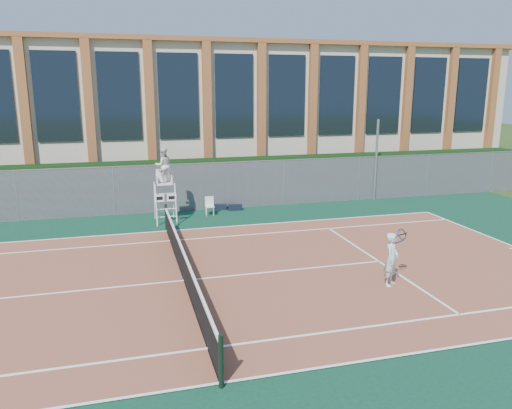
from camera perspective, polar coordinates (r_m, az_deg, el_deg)
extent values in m
plane|color=#233814|center=(15.11, -8.19, -8.69)|extent=(120.00, 120.00, 0.00)
cube|color=#0B331D|center=(16.03, -8.64, -7.38)|extent=(36.00, 20.00, 0.01)
cube|color=brown|center=(15.10, -8.19, -8.62)|extent=(23.77, 10.97, 0.02)
cylinder|color=black|center=(9.87, -4.02, -17.49)|extent=(0.10, 0.10, 1.10)
cylinder|color=black|center=(20.25, -10.23, -1.49)|extent=(0.10, 0.10, 1.10)
cube|color=black|center=(14.94, -8.25, -7.05)|extent=(0.03, 11.00, 0.86)
cube|color=white|center=(14.79, -8.31, -5.40)|extent=(0.06, 11.20, 0.07)
cube|color=black|center=(24.42, -11.22, 2.27)|extent=(40.00, 1.40, 2.20)
cube|color=beige|center=(32.03, -12.53, 9.95)|extent=(44.00, 10.00, 8.00)
cube|color=brown|center=(32.09, -12.91, 17.27)|extent=(45.00, 10.60, 0.25)
cylinder|color=#9EA0A5|center=(26.10, 13.57, 4.96)|extent=(0.12, 0.12, 4.10)
cylinder|color=white|center=(21.08, -11.33, -0.14)|extent=(0.05, 0.48, 1.76)
cylinder|color=white|center=(21.14, -9.14, -0.01)|extent=(0.05, 0.48, 1.76)
cylinder|color=white|center=(21.96, -11.50, 0.38)|extent=(0.05, 0.48, 1.76)
cylinder|color=white|center=(22.02, -9.40, 0.50)|extent=(0.05, 0.48, 1.76)
cube|color=white|center=(21.38, -10.43, 2.36)|extent=(0.63, 0.54, 0.06)
cube|color=white|center=(21.57, -10.53, 3.31)|extent=(0.63, 0.05, 0.54)
cube|color=white|center=(21.11, -10.97, 0.71)|extent=(0.40, 0.03, 0.31)
cube|color=white|center=(21.15, -9.61, 0.79)|extent=(0.40, 0.03, 0.31)
imported|color=silver|center=(21.30, -10.53, 4.43)|extent=(0.81, 0.69, 1.49)
cube|color=silver|center=(22.49, -5.31, -0.22)|extent=(0.42, 0.42, 0.04)
cube|color=silver|center=(22.61, -5.36, 0.43)|extent=(0.39, 0.07, 0.42)
cylinder|color=silver|center=(22.38, -5.67, -0.86)|extent=(0.03, 0.03, 0.39)
cylinder|color=silver|center=(22.40, -4.86, -0.83)|extent=(0.03, 0.03, 0.39)
cylinder|color=silver|center=(22.68, -5.73, -0.67)|extent=(0.03, 0.03, 0.39)
cylinder|color=silver|center=(22.71, -4.94, -0.64)|extent=(0.03, 0.03, 0.39)
cube|color=black|center=(23.43, -2.41, -0.32)|extent=(0.68, 0.34, 0.28)
cube|color=black|center=(23.60, -4.15, -0.27)|extent=(0.68, 0.42, 0.25)
imported|color=silver|center=(14.87, 15.23, -6.06)|extent=(0.67, 0.66, 1.56)
torus|color=#132547|center=(15.05, 16.35, -3.29)|extent=(0.38, 0.30, 0.30)
sphere|color=#CCE533|center=(15.26, 16.31, -3.26)|extent=(0.07, 0.07, 0.07)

